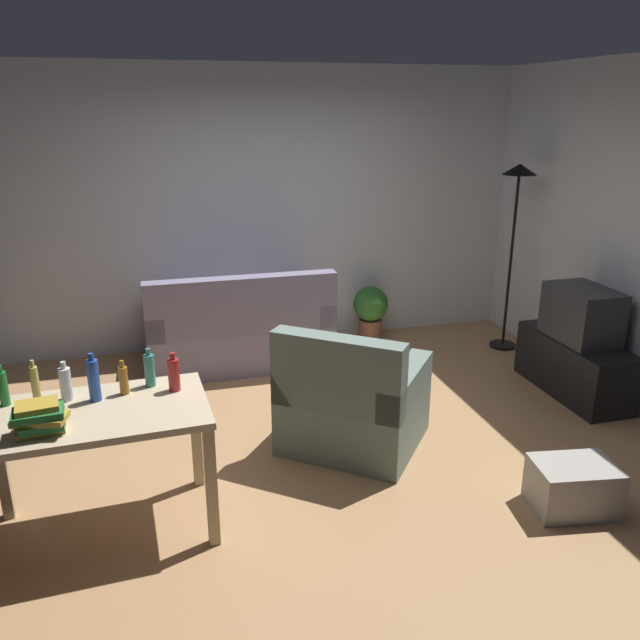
% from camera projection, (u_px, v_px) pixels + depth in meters
% --- Properties ---
extents(ground_plane, '(5.20, 4.40, 0.02)m').
position_uv_depth(ground_plane, '(325.00, 440.00, 4.67)').
color(ground_plane, tan).
extents(wall_rear, '(5.20, 0.10, 2.70)m').
position_uv_depth(wall_rear, '(265.00, 210.00, 6.25)').
color(wall_rear, silver).
rests_on(wall_rear, ground_plane).
extents(couch, '(1.68, 0.84, 0.92)m').
position_uv_depth(couch, '(240.00, 333.00, 5.93)').
color(couch, gray).
rests_on(couch, ground_plane).
extents(tv_stand, '(0.44, 1.10, 0.48)m').
position_uv_depth(tv_stand, '(575.00, 366.00, 5.36)').
color(tv_stand, black).
rests_on(tv_stand, ground_plane).
extents(tv, '(0.41, 0.60, 0.44)m').
position_uv_depth(tv, '(582.00, 314.00, 5.21)').
color(tv, '#2D2D33').
rests_on(tv, tv_stand).
extents(torchiere_lamp, '(0.32, 0.32, 1.81)m').
position_uv_depth(torchiere_lamp, '(516.00, 207.00, 6.01)').
color(torchiere_lamp, black).
rests_on(torchiere_lamp, ground_plane).
extents(desk, '(1.24, 0.76, 0.76)m').
position_uv_depth(desk, '(97.00, 428.00, 3.47)').
color(desk, '#C6B28E').
rests_on(desk, ground_plane).
extents(potted_plant, '(0.36, 0.36, 0.57)m').
position_uv_depth(potted_plant, '(371.00, 309.00, 6.55)').
color(potted_plant, brown).
rests_on(potted_plant, ground_plane).
extents(armchair, '(1.23, 1.22, 0.92)m').
position_uv_depth(armchair, '(352.00, 404.00, 4.49)').
color(armchair, slate).
rests_on(armchair, ground_plane).
extents(storage_box, '(0.53, 0.41, 0.30)m').
position_uv_depth(storage_box, '(573.00, 486.00, 3.82)').
color(storage_box, '#A8A399').
rests_on(storage_box, ground_plane).
extents(bottle_green, '(0.05, 0.05, 0.24)m').
position_uv_depth(bottle_green, '(3.00, 388.00, 3.46)').
color(bottle_green, '#1E722D').
rests_on(bottle_green, desk).
extents(bottle_squat, '(0.04, 0.04, 0.25)m').
position_uv_depth(bottle_squat, '(35.00, 384.00, 3.49)').
color(bottle_squat, '#BCB24C').
rests_on(bottle_squat, desk).
extents(bottle_clear, '(0.07, 0.07, 0.23)m').
position_uv_depth(bottle_clear, '(66.00, 383.00, 3.53)').
color(bottle_clear, silver).
rests_on(bottle_clear, desk).
extents(bottle_blue, '(0.06, 0.06, 0.28)m').
position_uv_depth(bottle_blue, '(94.00, 380.00, 3.51)').
color(bottle_blue, '#2347A3').
rests_on(bottle_blue, desk).
extents(bottle_amber, '(0.05, 0.05, 0.20)m').
position_uv_depth(bottle_amber, '(124.00, 380.00, 3.61)').
color(bottle_amber, '#9E6019').
rests_on(bottle_amber, desk).
extents(bottle_tall, '(0.06, 0.06, 0.23)m').
position_uv_depth(bottle_tall, '(150.00, 370.00, 3.71)').
color(bottle_tall, teal).
rests_on(bottle_tall, desk).
extents(bottle_red, '(0.07, 0.07, 0.23)m').
position_uv_depth(bottle_red, '(174.00, 374.00, 3.65)').
color(bottle_red, '#AD2323').
rests_on(bottle_red, desk).
extents(book_stack, '(0.28, 0.20, 0.16)m').
position_uv_depth(book_stack, '(39.00, 418.00, 3.17)').
color(book_stack, '#B7932D').
rests_on(book_stack, desk).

